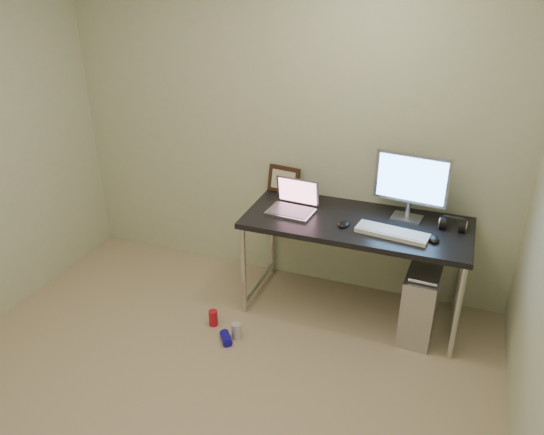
# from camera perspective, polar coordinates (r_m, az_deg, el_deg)

# --- Properties ---
(floor) EXTENTS (3.50, 3.50, 0.00)m
(floor) POSITION_cam_1_polar(r_m,az_deg,el_deg) (3.29, -9.62, -20.93)
(floor) COLOR tan
(floor) RESTS_ON ground
(wall_back) EXTENTS (3.50, 0.02, 2.50)m
(wall_back) POSITION_cam_1_polar(r_m,az_deg,el_deg) (4.01, 1.37, 9.59)
(wall_back) COLOR beige
(wall_back) RESTS_ON ground
(desk) EXTENTS (1.56, 0.68, 0.75)m
(desk) POSITION_cam_1_polar(r_m,az_deg,el_deg) (3.77, 9.02, -1.43)
(desk) COLOR black
(desk) RESTS_ON ground
(tower_computer) EXTENTS (0.24, 0.50, 0.54)m
(tower_computer) POSITION_cam_1_polar(r_m,az_deg,el_deg) (3.86, 15.73, -8.59)
(tower_computer) COLOR #B4B3B9
(tower_computer) RESTS_ON ground
(cable_a) EXTENTS (0.01, 0.16, 0.69)m
(cable_a) POSITION_cam_1_polar(r_m,az_deg,el_deg) (4.11, 15.84, -3.99)
(cable_a) COLOR black
(cable_a) RESTS_ON ground
(cable_b) EXTENTS (0.02, 0.11, 0.71)m
(cable_b) POSITION_cam_1_polar(r_m,az_deg,el_deg) (4.10, 17.02, -4.56)
(cable_b) COLOR black
(cable_b) RESTS_ON ground
(can_red) EXTENTS (0.09, 0.09, 0.12)m
(can_red) POSITION_cam_1_polar(r_m,az_deg,el_deg) (3.91, -6.33, -10.70)
(can_red) COLOR red
(can_red) RESTS_ON ground
(can_white) EXTENTS (0.08, 0.08, 0.12)m
(can_white) POSITION_cam_1_polar(r_m,az_deg,el_deg) (3.78, -3.85, -12.08)
(can_white) COLOR silver
(can_white) RESTS_ON ground
(can_blue) EXTENTS (0.13, 0.14, 0.07)m
(can_blue) POSITION_cam_1_polar(r_m,az_deg,el_deg) (3.76, -4.98, -12.80)
(can_blue) COLOR #160DB5
(can_blue) RESTS_ON ground
(laptop) EXTENTS (0.34, 0.29, 0.22)m
(laptop) POSITION_cam_1_polar(r_m,az_deg,el_deg) (3.82, 2.32, 1.49)
(laptop) COLOR #A5A5AC
(laptop) RESTS_ON desk
(monitor) EXTENTS (0.51, 0.17, 0.47)m
(monitor) POSITION_cam_1_polar(r_m,az_deg,el_deg) (3.73, 14.76, 3.76)
(monitor) COLOR #A5A5AC
(monitor) RESTS_ON desk
(keyboard) EXTENTS (0.49, 0.21, 0.03)m
(keyboard) POSITION_cam_1_polar(r_m,az_deg,el_deg) (3.58, 12.79, -1.63)
(keyboard) COLOR silver
(keyboard) RESTS_ON desk
(mouse_right) EXTENTS (0.10, 0.13, 0.04)m
(mouse_right) POSITION_cam_1_polar(r_m,az_deg,el_deg) (3.57, 17.00, -2.11)
(mouse_right) COLOR black
(mouse_right) RESTS_ON desk
(mouse_left) EXTENTS (0.09, 0.13, 0.04)m
(mouse_left) POSITION_cam_1_polar(r_m,az_deg,el_deg) (3.64, 7.76, -0.55)
(mouse_left) COLOR black
(mouse_left) RESTS_ON desk
(headphones) EXTENTS (0.17, 0.11, 0.11)m
(headphones) POSITION_cam_1_polar(r_m,az_deg,el_deg) (3.76, 18.87, -0.75)
(headphones) COLOR black
(headphones) RESTS_ON desk
(picture_frame) EXTENTS (0.27, 0.11, 0.21)m
(picture_frame) POSITION_cam_1_polar(r_m,az_deg,el_deg) (4.10, 1.27, 4.11)
(picture_frame) COLOR black
(picture_frame) RESTS_ON desk
(webcam) EXTENTS (0.04, 0.04, 0.11)m
(webcam) POSITION_cam_1_polar(r_m,az_deg,el_deg) (4.05, 4.33, 3.38)
(webcam) COLOR silver
(webcam) RESTS_ON desk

